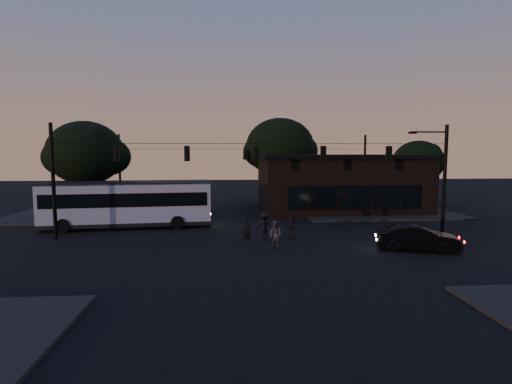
{
  "coord_description": "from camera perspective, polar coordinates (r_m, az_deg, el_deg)",
  "views": [
    {
      "loc": [
        -1.95,
        -22.3,
        5.62
      ],
      "look_at": [
        0.0,
        4.0,
        3.0
      ],
      "focal_mm": 28.0,
      "sensor_mm": 36.0,
      "label": 1
    }
  ],
  "objects": [
    {
      "name": "ground",
      "position": [
        23.08,
        0.74,
        -8.42
      ],
      "size": [
        120.0,
        120.0,
        0.0
      ],
      "primitive_type": "plane",
      "color": "black",
      "rests_on": "ground"
    },
    {
      "name": "pedestrian_d",
      "position": [
        25.86,
        1.25,
        -4.87
      ],
      "size": [
        1.31,
        1.02,
        1.78
      ],
      "primitive_type": "imported",
      "rotation": [
        0.0,
        0.0,
        2.78
      ],
      "color": "black",
      "rests_on": "ground"
    },
    {
      "name": "pedestrian_a",
      "position": [
        24.5,
        -1.36,
        -5.62
      ],
      "size": [
        0.69,
        0.55,
        1.65
      ],
      "primitive_type": "imported",
      "rotation": [
        0.0,
        0.0,
        0.29
      ],
      "color": "black",
      "rests_on": "ground"
    },
    {
      "name": "sidewalk_far_right",
      "position": [
        39.28,
        16.63,
        -2.68
      ],
      "size": [
        14.0,
        10.0,
        0.15
      ],
      "primitive_type": "cube",
      "color": "black",
      "rests_on": "ground"
    },
    {
      "name": "building",
      "position": [
        39.91,
        11.7,
        1.37
      ],
      "size": [
        15.4,
        10.41,
        5.4
      ],
      "color": "black",
      "rests_on": "ground"
    },
    {
      "name": "bus",
      "position": [
        31.34,
        -17.83,
        -1.35
      ],
      "size": [
        12.47,
        3.98,
        3.45
      ],
      "rotation": [
        0.0,
        0.0,
        0.1
      ],
      "color": "#989EC2",
      "rests_on": "ground"
    },
    {
      "name": "signal_rig_far",
      "position": [
        42.37,
        -1.6,
        3.76
      ],
      "size": [
        26.24,
        0.3,
        7.5
      ],
      "color": "black",
      "rests_on": "ground"
    },
    {
      "name": "tree_behind",
      "position": [
        44.7,
        3.43,
        6.39
      ],
      "size": [
        7.6,
        7.6,
        9.43
      ],
      "color": "black",
      "rests_on": "ground"
    },
    {
      "name": "pedestrian_c",
      "position": [
        26.07,
        5.05,
        -4.76
      ],
      "size": [
        1.12,
        0.61,
        1.82
      ],
      "primitive_type": "imported",
      "rotation": [
        0.0,
        0.0,
        3.31
      ],
      "color": "black",
      "rests_on": "ground"
    },
    {
      "name": "car",
      "position": [
        24.85,
        22.11,
        -6.07
      ],
      "size": [
        4.77,
        2.92,
        1.48
      ],
      "primitive_type": "imported",
      "rotation": [
        0.0,
        0.0,
        1.25
      ],
      "color": "black",
      "rests_on": "ground"
    },
    {
      "name": "tree_left",
      "position": [
        37.3,
        -23.19,
        5.14
      ],
      "size": [
        6.4,
        6.4,
        8.3
      ],
      "color": "black",
      "rests_on": "ground"
    },
    {
      "name": "sidewalk_far_left",
      "position": [
        38.65,
        -22.39,
        -3.01
      ],
      "size": [
        14.0,
        10.0,
        0.15
      ],
      "primitive_type": "cube",
      "color": "black",
      "rests_on": "ground"
    },
    {
      "name": "tree_right",
      "position": [
        44.97,
        22.15,
        4.0
      ],
      "size": [
        5.2,
        5.2,
        6.86
      ],
      "color": "black",
      "rests_on": "ground"
    },
    {
      "name": "signal_rig_near",
      "position": [
        26.39,
        0.0,
        3.13
      ],
      "size": [
        26.24,
        0.3,
        7.5
      ],
      "color": "black",
      "rests_on": "ground"
    },
    {
      "name": "pedestrian_b",
      "position": [
        23.51,
        2.8,
        -6.11
      ],
      "size": [
        1.01,
        1.01,
        1.65
      ],
      "primitive_type": "imported",
      "rotation": [
        0.0,
        0.0,
        -0.78
      ],
      "color": "#453F3E",
      "rests_on": "ground"
    }
  ]
}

